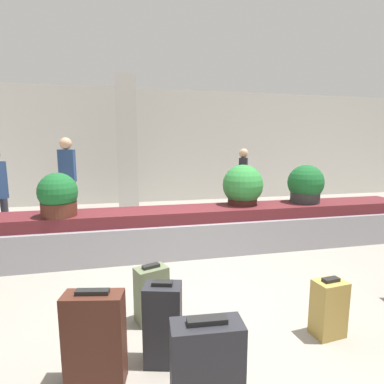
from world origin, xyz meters
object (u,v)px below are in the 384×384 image
Objects in this scene: suitcase_8 at (152,294)px; suitcase_4 at (329,308)px; potted_plant_1 at (306,185)px; suitcase_0 at (163,324)px; traveler_2 at (243,176)px; pillar at (127,147)px; suitcase_1 at (95,339)px; potted_plant_2 at (243,186)px; suitcase_7 at (207,381)px; potted_plant_0 at (58,196)px; traveler_0 at (67,171)px.

suitcase_4 is at bearing -40.48° from suitcase_8.
suitcase_8 is 3.37m from potted_plant_1.
traveler_2 is at bearing 76.90° from suitcase_0.
pillar is at bearing 107.33° from suitcase_0.
potted_plant_1 is at bearing -44.46° from pillar.
potted_plant_2 is at bearing 61.80° from suitcase_1.
suitcase_7 is 1.22× the size of potted_plant_0.
pillar reaches higher than potted_plant_0.
pillar reaches higher than traveler_2.
suitcase_1 is 0.38× the size of traveler_0.
suitcase_8 is at bearing 108.95° from suitcase_0.
suitcase_7 reaches higher than suitcase_4.
potted_plant_0 is at bearing -175.30° from potted_plant_2.
suitcase_1 is at bearing -93.28° from pillar.
traveler_0 is at bearing 112.34° from suitcase_1.
suitcase_7 is 0.46× the size of traveler_2.
potted_plant_2 reaches higher than suitcase_1.
suitcase_8 is 4.78m from traveler_2.
suitcase_0 is at bearing 174.81° from suitcase_4.
traveler_2 reaches higher than suitcase_1.
suitcase_7 is (0.33, -5.85, -1.25)m from pillar.
traveler_2 is at bearing 37.99° from suitcase_8.
potted_plant_1 is at bearing 56.85° from suitcase_0.
suitcase_1 is at bearing -143.34° from suitcase_8.
suitcase_0 is 0.36× the size of traveler_0.
pillar is at bearing 123.00° from potted_plant_2.
pillar is at bearing 104.53° from traveler_2.
suitcase_4 is 0.88× the size of potted_plant_0.
potted_plant_2 is 2.28m from traveler_2.
suitcase_7 reaches higher than suitcase_1.
suitcase_7 is (-1.27, -0.65, 0.10)m from suitcase_4.
suitcase_4 is at bearing -118.47° from potted_plant_1.
traveler_2 reaches higher than potted_plant_0.
potted_plant_0 is 0.33× the size of traveler_0.
suitcase_7 is 3.21m from potted_plant_0.
potted_plant_2 is (1.79, -2.75, -0.63)m from pillar.
suitcase_8 is (-0.20, 1.21, -0.09)m from suitcase_7.
potted_plant_2 is (1.46, 3.10, 0.62)m from suitcase_7.
traveler_2 is (2.52, 4.00, 0.65)m from suitcase_8.
potted_plant_2 is at bearing 151.40° from traveler_0.
suitcase_0 is 0.48m from suitcase_1.
suitcase_4 is at bearing 16.26° from suitcase_0.
potted_plant_1 is at bearing 2.27° from potted_plant_0.
potted_plant_0 is 0.93× the size of potted_plant_1.
suitcase_0 is 5.03m from traveler_0.
potted_plant_1 is (2.75, 1.82, 0.71)m from suitcase_8.
suitcase_1 is 4.09m from potted_plant_1.
traveler_2 is at bearing 32.84° from potted_plant_0.
pillar is 5.04× the size of potted_plant_1.
traveler_0 is (-3.05, 2.30, 0.12)m from potted_plant_2.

